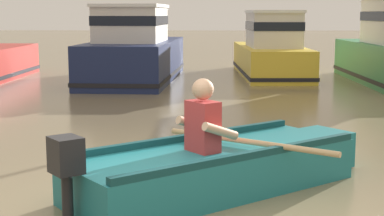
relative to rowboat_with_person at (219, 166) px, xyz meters
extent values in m
cube|color=#1E727A|center=(-0.06, -0.04, -0.03)|extent=(3.12, 2.78, 0.44)
cube|color=#1E727A|center=(1.30, 1.03, -0.03)|extent=(0.69, 0.72, 0.42)
cube|color=#103F43|center=(-0.37, 0.36, 0.22)|extent=(2.44, 1.94, 0.08)
cube|color=#103F43|center=(0.26, -0.44, 0.22)|extent=(2.44, 1.94, 0.08)
cube|color=teal|center=(-0.13, -0.11, 0.15)|extent=(0.85, 0.97, 0.06)
cylinder|color=black|center=(-1.35, -1.06, 0.02)|extent=(0.14, 0.14, 0.54)
cube|color=black|center=(-1.35, -1.06, 0.37)|extent=(0.36, 0.37, 0.32)
cube|color=#B23333|center=(-0.17, -0.14, 0.45)|extent=(0.38, 0.40, 0.52)
sphere|color=tan|center=(-0.17, -0.14, 0.83)|extent=(0.22, 0.22, 0.22)
cylinder|color=tan|center=(-0.27, 0.07, 0.43)|extent=(0.39, 0.33, 0.23)
cylinder|color=tan|center=(0.00, -0.28, 0.43)|extent=(0.39, 0.33, 0.23)
cylinder|color=tan|center=(0.31, 0.06, 0.25)|extent=(1.70, 1.16, 0.06)
cube|color=#19234C|center=(-2.12, 10.21, 0.29)|extent=(2.41, 5.87, 1.09)
cube|color=black|center=(-2.12, 10.21, -0.06)|extent=(2.45, 5.91, 0.10)
cube|color=silver|center=(-2.15, 9.69, 1.29)|extent=(1.76, 2.51, 0.90)
cube|color=black|center=(-2.15, 9.69, 1.40)|extent=(1.79, 2.54, 0.24)
cube|color=white|center=(-2.15, 9.69, 1.78)|extent=(1.85, 2.63, 0.08)
cube|color=gold|center=(1.76, 11.62, 0.19)|extent=(1.93, 5.41, 0.87)
cube|color=black|center=(1.76, 11.62, -0.10)|extent=(1.97, 5.45, 0.10)
cube|color=silver|center=(1.77, 11.14, 1.11)|extent=(1.44, 2.30, 0.97)
cube|color=black|center=(1.77, 11.14, 1.23)|extent=(1.47, 2.33, 0.24)
cube|color=white|center=(1.77, 11.14, 1.63)|extent=(1.51, 2.41, 0.08)
camera|label=1|loc=(-0.13, -5.98, 1.58)|focal=54.89mm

